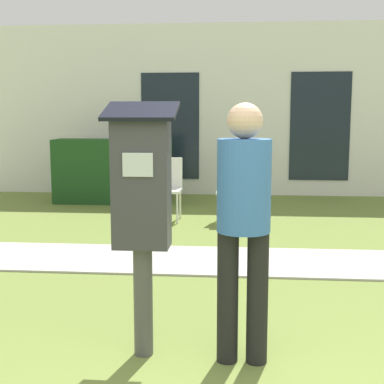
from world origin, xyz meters
name	(u,v)px	position (x,y,z in m)	size (l,w,h in m)	color
sidewalk	(247,261)	(0.00, 3.44, 0.01)	(12.00, 1.10, 0.02)	#B7B2A8
building_facade	(244,111)	(0.00, 8.32, 1.60)	(10.00, 0.26, 3.20)	white
parking_meter	(142,196)	(-0.68, 1.23, 1.02)	(0.44, 0.31, 1.59)	#4C4C4C
person_standing	(244,213)	(-0.06, 1.18, 0.93)	(0.32, 0.32, 1.58)	black
outdoor_chair_left	(166,184)	(-1.13, 5.65, 0.53)	(0.44, 0.44, 0.90)	white
outdoor_chair_middle	(232,185)	(-0.18, 5.60, 0.53)	(0.44, 0.44, 0.90)	white
hedge_row	(113,171)	(-2.27, 7.10, 0.55)	(2.00, 0.60, 1.10)	#1E471E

